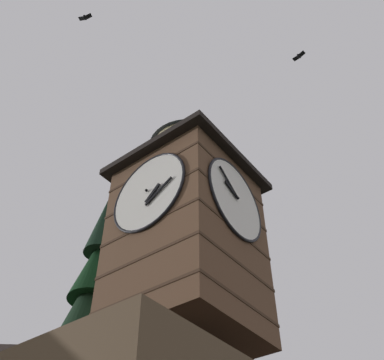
# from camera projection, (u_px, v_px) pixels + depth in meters

# --- Properties ---
(clock_tower) EXTENTS (4.82, 4.82, 9.53)m
(clock_tower) POSITION_uv_depth(u_px,v_px,m) (187.00, 229.00, 16.74)
(clock_tower) COLOR brown
(clock_tower) RESTS_ON building_main
(flying_bird_high) EXTENTS (0.33, 0.58, 0.13)m
(flying_bird_high) POSITION_uv_depth(u_px,v_px,m) (85.00, 17.00, 18.77)
(flying_bird_high) COLOR black
(flying_bird_low) EXTENTS (0.27, 0.60, 0.14)m
(flying_bird_low) POSITION_uv_depth(u_px,v_px,m) (299.00, 56.00, 20.21)
(flying_bird_low) COLOR black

